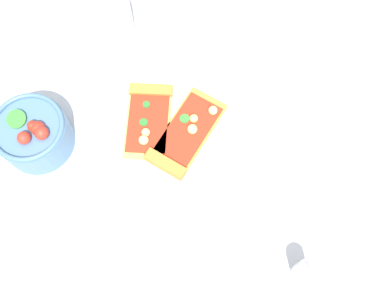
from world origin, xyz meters
The scene contains 8 objects.
ground_plane centered at (0.00, 0.00, 0.00)m, with size 2.40×2.40×0.00m, color silver.
plate centered at (0.01, -0.04, 0.01)m, with size 0.25×0.25×0.01m, color white.
pizza_slice_near centered at (0.05, -0.05, 0.02)m, with size 0.08×0.14×0.02m.
pizza_slice_far centered at (-0.02, -0.02, 0.02)m, with size 0.14×0.17×0.02m.
salad_bowl centered at (0.23, -0.01, 0.04)m, with size 0.12×0.12×0.09m.
soda_glass centered at (0.12, -0.22, 0.06)m, with size 0.08×0.08×0.13m.
paper_napkin centered at (-0.31, 0.07, 0.00)m, with size 0.10×0.13×0.00m, color silver.
pepper_shaker centered at (-0.20, 0.20, 0.03)m, with size 0.03×0.03×0.07m.
Camera 1 is at (-0.03, 0.26, 0.73)m, focal length 41.68 mm.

